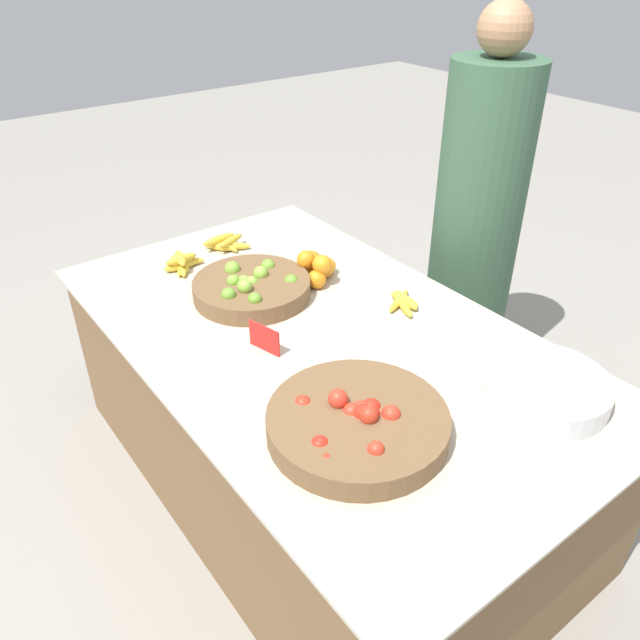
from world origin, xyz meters
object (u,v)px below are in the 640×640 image
Objects in this scene: lime_bowl at (251,287)px; metal_bowl at (544,388)px; tomato_basket at (357,423)px; price_sign at (264,338)px; vendor_person at (476,229)px.

metal_bowl is (0.95, 0.34, 0.00)m from lime_bowl.
tomato_basket reaches higher than price_sign.
vendor_person is at bearing 79.42° from lime_bowl.
tomato_basket is 0.45m from price_sign.
lime_bowl is 3.52× the size of price_sign.
price_sign is (0.30, -0.14, 0.01)m from lime_bowl.
lime_bowl is 0.88× the size of tomato_basket.
metal_bowl is at bearing 21.71° from price_sign.
vendor_person is (-0.57, 1.10, 0.02)m from tomato_basket.
lime_bowl is at bearing -160.34° from metal_bowl.
tomato_basket is at bearing -16.45° from price_sign.
lime_bowl is 1.01m from metal_bowl.
vendor_person is at bearing 117.67° from tomato_basket.
price_sign is 1.09m from vendor_person.
tomato_basket is 4.00× the size of price_sign.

